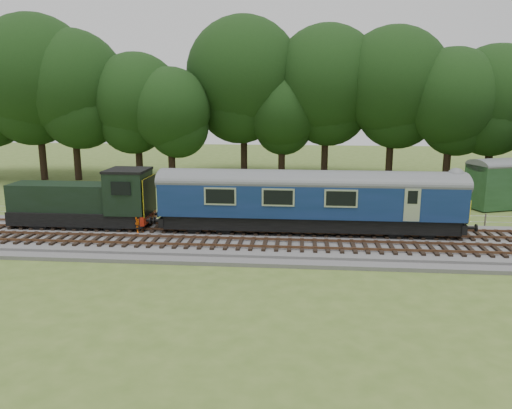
# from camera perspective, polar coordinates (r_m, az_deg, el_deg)

# --- Properties ---
(ground) EXTENTS (120.00, 120.00, 0.00)m
(ground) POSITION_cam_1_polar(r_m,az_deg,el_deg) (29.60, 1.21, -4.39)
(ground) COLOR #4B6525
(ground) RESTS_ON ground
(ballast) EXTENTS (70.00, 7.00, 0.35)m
(ballast) POSITION_cam_1_polar(r_m,az_deg,el_deg) (29.55, 1.21, -4.07)
(ballast) COLOR #4C4C4F
(ballast) RESTS_ON ground
(track_north) EXTENTS (67.20, 2.40, 0.21)m
(track_north) POSITION_cam_1_polar(r_m,az_deg,el_deg) (30.83, 1.39, -2.91)
(track_north) COLOR black
(track_north) RESTS_ON ballast
(track_south) EXTENTS (67.20, 2.40, 0.21)m
(track_south) POSITION_cam_1_polar(r_m,az_deg,el_deg) (27.95, 0.98, -4.52)
(track_south) COLOR black
(track_south) RESTS_ON ballast
(fence) EXTENTS (64.00, 0.12, 1.00)m
(fence) POSITION_cam_1_polar(r_m,az_deg,el_deg) (33.92, 1.74, -2.21)
(fence) COLOR #6B6054
(fence) RESTS_ON ground
(tree_line) EXTENTS (70.00, 8.00, 18.00)m
(tree_line) POSITION_cam_1_polar(r_m,az_deg,el_deg) (51.03, 2.95, 2.72)
(tree_line) COLOR black
(tree_line) RESTS_ON ground
(dmu_railcar) EXTENTS (18.05, 2.86, 3.88)m
(dmu_railcar) POSITION_cam_1_polar(r_m,az_deg,el_deg) (30.27, 6.09, 1.00)
(dmu_railcar) COLOR black
(dmu_railcar) RESTS_ON ground
(shunter_loco) EXTENTS (8.91, 2.60, 3.38)m
(shunter_loco) POSITION_cam_1_polar(r_m,az_deg,el_deg) (33.22, -18.71, 0.32)
(shunter_loco) COLOR black
(shunter_loco) RESTS_ON ground
(worker) EXTENTS (0.74, 0.72, 1.72)m
(worker) POSITION_cam_1_polar(r_m,az_deg,el_deg) (31.09, -13.15, -1.59)
(worker) COLOR #EA590C
(worker) RESTS_ON ballast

